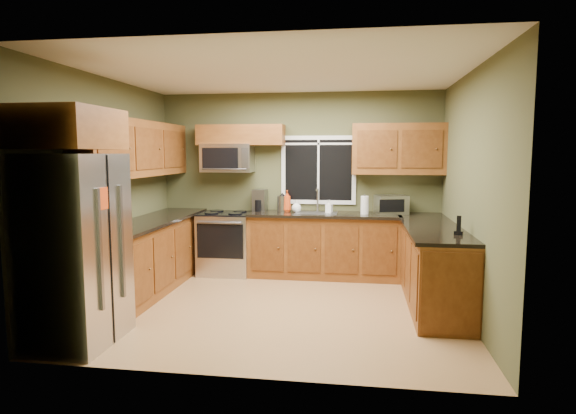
% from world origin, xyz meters
% --- Properties ---
extents(floor, '(4.20, 4.20, 0.00)m').
position_xyz_m(floor, '(0.00, 0.00, 0.00)').
color(floor, '#9F7346').
rests_on(floor, ground).
extents(ceiling, '(4.20, 4.20, 0.00)m').
position_xyz_m(ceiling, '(0.00, 0.00, 2.70)').
color(ceiling, white).
rests_on(ceiling, back_wall).
extents(back_wall, '(4.20, 0.00, 4.20)m').
position_xyz_m(back_wall, '(0.00, 1.80, 1.35)').
color(back_wall, '#494B2B').
rests_on(back_wall, ground).
extents(front_wall, '(4.20, 0.00, 4.20)m').
position_xyz_m(front_wall, '(0.00, -1.80, 1.35)').
color(front_wall, '#494B2B').
rests_on(front_wall, ground).
extents(left_wall, '(0.00, 3.60, 3.60)m').
position_xyz_m(left_wall, '(-2.10, 0.00, 1.35)').
color(left_wall, '#494B2B').
rests_on(left_wall, ground).
extents(right_wall, '(0.00, 3.60, 3.60)m').
position_xyz_m(right_wall, '(2.10, 0.00, 1.35)').
color(right_wall, '#494B2B').
rests_on(right_wall, ground).
extents(window, '(1.12, 0.03, 1.02)m').
position_xyz_m(window, '(0.30, 1.78, 1.55)').
color(window, white).
rests_on(window, back_wall).
extents(base_cabinets_left, '(0.60, 2.65, 0.90)m').
position_xyz_m(base_cabinets_left, '(-1.80, 0.48, 0.45)').
color(base_cabinets_left, brown).
rests_on(base_cabinets_left, ground).
extents(countertop_left, '(0.65, 2.65, 0.04)m').
position_xyz_m(countertop_left, '(-1.78, 0.48, 0.92)').
color(countertop_left, black).
rests_on(countertop_left, base_cabinets_left).
extents(base_cabinets_back, '(2.17, 0.60, 0.90)m').
position_xyz_m(base_cabinets_back, '(0.42, 1.50, 0.45)').
color(base_cabinets_back, brown).
rests_on(base_cabinets_back, ground).
extents(countertop_back, '(2.17, 0.65, 0.04)m').
position_xyz_m(countertop_back, '(0.42, 1.48, 0.92)').
color(countertop_back, black).
rests_on(countertop_back, base_cabinets_back).
extents(base_cabinets_peninsula, '(0.60, 2.52, 0.90)m').
position_xyz_m(base_cabinets_peninsula, '(1.80, 0.54, 0.45)').
color(base_cabinets_peninsula, brown).
rests_on(base_cabinets_peninsula, ground).
extents(countertop_peninsula, '(0.65, 2.50, 0.04)m').
position_xyz_m(countertop_peninsula, '(1.78, 0.55, 0.92)').
color(countertop_peninsula, black).
rests_on(countertop_peninsula, base_cabinets_peninsula).
extents(upper_cabinets_left, '(0.33, 2.65, 0.72)m').
position_xyz_m(upper_cabinets_left, '(-1.94, 0.48, 1.86)').
color(upper_cabinets_left, brown).
rests_on(upper_cabinets_left, left_wall).
extents(upper_cabinets_back_left, '(1.30, 0.33, 0.30)m').
position_xyz_m(upper_cabinets_back_left, '(-0.85, 1.64, 2.07)').
color(upper_cabinets_back_left, brown).
rests_on(upper_cabinets_back_left, back_wall).
extents(upper_cabinets_back_right, '(1.30, 0.33, 0.72)m').
position_xyz_m(upper_cabinets_back_right, '(1.45, 1.64, 1.86)').
color(upper_cabinets_back_right, brown).
rests_on(upper_cabinets_back_right, back_wall).
extents(upper_cabinet_over_fridge, '(0.72, 0.90, 0.38)m').
position_xyz_m(upper_cabinet_over_fridge, '(-1.74, -1.30, 2.03)').
color(upper_cabinet_over_fridge, brown).
rests_on(upper_cabinet_over_fridge, left_wall).
extents(refrigerator, '(0.74, 0.90, 1.80)m').
position_xyz_m(refrigerator, '(-1.74, -1.30, 0.90)').
color(refrigerator, '#B7B7BC').
rests_on(refrigerator, ground).
extents(range, '(0.76, 0.69, 0.94)m').
position_xyz_m(range, '(-1.05, 1.47, 0.47)').
color(range, '#B7B7BC').
rests_on(range, ground).
extents(microwave, '(0.76, 0.41, 0.42)m').
position_xyz_m(microwave, '(-1.05, 1.61, 1.73)').
color(microwave, '#B7B7BC').
rests_on(microwave, back_wall).
extents(sink, '(0.60, 0.42, 0.36)m').
position_xyz_m(sink, '(0.30, 1.49, 0.95)').
color(sink, slate).
rests_on(sink, countertop_back).
extents(toaster_oven, '(0.50, 0.44, 0.26)m').
position_xyz_m(toaster_oven, '(1.36, 1.55, 1.07)').
color(toaster_oven, '#B7B7BC').
rests_on(toaster_oven, countertop_back).
extents(coffee_maker, '(0.20, 0.27, 0.32)m').
position_xyz_m(coffee_maker, '(-0.57, 1.64, 1.09)').
color(coffee_maker, slate).
rests_on(coffee_maker, countertop_back).
extents(kettle, '(0.20, 0.20, 0.28)m').
position_xyz_m(kettle, '(-0.23, 1.65, 1.07)').
color(kettle, '#B7B7BC').
rests_on(kettle, countertop_back).
extents(paper_towel_roll, '(0.13, 0.13, 0.29)m').
position_xyz_m(paper_towel_roll, '(0.99, 1.45, 1.07)').
color(paper_towel_roll, white).
rests_on(paper_towel_roll, countertop_back).
extents(soap_bottle_a, '(0.13, 0.13, 0.31)m').
position_xyz_m(soap_bottle_a, '(-0.15, 1.62, 1.10)').
color(soap_bottle_a, '#D74314').
rests_on(soap_bottle_a, countertop_back).
extents(soap_bottle_b, '(0.11, 0.11, 0.19)m').
position_xyz_m(soap_bottle_b, '(0.48, 1.53, 1.03)').
color(soap_bottle_b, white).
rests_on(soap_bottle_b, countertop_back).
extents(soap_bottle_c, '(0.18, 0.18, 0.18)m').
position_xyz_m(soap_bottle_c, '(0.00, 1.55, 1.03)').
color(soap_bottle_c, white).
rests_on(soap_bottle_c, countertop_back).
extents(cordless_phone, '(0.11, 0.11, 0.20)m').
position_xyz_m(cordless_phone, '(1.96, -0.13, 1.00)').
color(cordless_phone, black).
rests_on(cordless_phone, countertop_peninsula).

